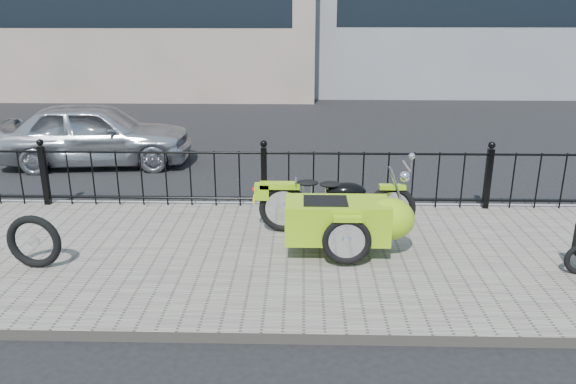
{
  "coord_description": "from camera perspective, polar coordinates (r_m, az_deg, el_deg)",
  "views": [
    {
      "loc": [
        0.59,
        -7.15,
        3.14
      ],
      "look_at": [
        0.41,
        -0.1,
        0.82
      ],
      "focal_mm": 35.0,
      "sensor_mm": 36.0,
      "label": 1
    }
  ],
  "objects": [
    {
      "name": "iron_fence",
      "position": [
        8.84,
        -2.44,
        1.44
      ],
      "size": [
        14.11,
        0.11,
        1.08
      ],
      "color": "black",
      "rests_on": "sidewalk"
    },
    {
      "name": "curb",
      "position": [
        9.14,
        -2.34,
        -1.47
      ],
      "size": [
        30.0,
        0.1,
        0.12
      ],
      "primitive_type": "cube",
      "color": "gray",
      "rests_on": "ground"
    },
    {
      "name": "sidewalk",
      "position": [
        7.35,
        -3.32,
        -6.57
      ],
      "size": [
        30.0,
        3.8,
        0.12
      ],
      "primitive_type": "cube",
      "color": "#676057",
      "rests_on": "ground"
    },
    {
      "name": "spare_tire",
      "position": [
        7.44,
        -24.39,
        -4.61
      ],
      "size": [
        0.68,
        0.14,
        0.68
      ],
      "primitive_type": "torus",
      "rotation": [
        1.57,
        0.0,
        -0.06
      ],
      "color": "black",
      "rests_on": "sidewalk"
    },
    {
      "name": "motorcycle_sidecar",
      "position": [
        7.26,
        6.33,
        -2.41
      ],
      "size": [
        2.28,
        1.48,
        0.98
      ],
      "color": "black",
      "rests_on": "sidewalk"
    },
    {
      "name": "ground",
      "position": [
        7.83,
        -3.02,
        -5.43
      ],
      "size": [
        120.0,
        120.0,
        0.0
      ],
      "primitive_type": "plane",
      "color": "black",
      "rests_on": "ground"
    },
    {
      "name": "sedan_car",
      "position": [
        12.31,
        -18.98,
        5.62
      ],
      "size": [
        4.01,
        1.91,
        1.32
      ],
      "primitive_type": "imported",
      "rotation": [
        0.0,
        0.0,
        1.66
      ],
      "color": "#B2B3B9",
      "rests_on": "ground"
    }
  ]
}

